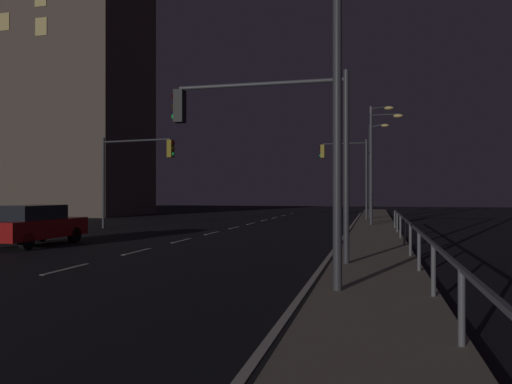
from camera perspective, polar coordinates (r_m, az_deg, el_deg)
The scene contains 14 objects.
ground_plane at distance 21.60m, azimuth -8.14°, elevation -5.52°, with size 112.00×112.00×0.00m, color black.
sidewalk_right at distance 20.06m, azimuth 13.73°, elevation -5.73°, with size 2.36×77.00×0.14m, color gray.
lane_markings_center at distance 24.87m, azimuth -5.13°, elevation -4.79°, with size 0.14×50.00×0.01m.
lane_edge_line at distance 25.09m, azimuth 10.44°, elevation -4.75°, with size 0.14×53.00×0.01m.
car at distance 20.62m, azimuth -24.56°, elevation -3.47°, with size 1.85×4.41×1.57m.
traffic_light_near_left at distance 35.83m, azimuth 10.49°, elevation 3.23°, with size 3.45×0.44×5.71m.
traffic_light_overhead_east at distance 28.40m, azimuth -14.02°, elevation 3.32°, with size 4.76×0.84×5.23m.
traffic_light_far_center at distance 13.82m, azimuth 0.96°, elevation 7.54°, with size 5.14×0.34×5.21m.
street_lamp_across_street at distance 30.02m, azimuth 13.85°, elevation 4.01°, with size 1.93×0.36×6.69m.
street_lamp_median at distance 38.35m, azimuth 13.45°, elevation 3.48°, with size 1.47×1.74×7.10m.
street_lamp_corner at distance 9.59m, azimuth 9.88°, elevation 12.51°, with size 0.82×1.65×6.58m.
street_lamp_far_end at distance 31.77m, azimuth 13.60°, elevation 4.39°, with size 1.45×0.85×7.38m.
barrier_fence at distance 14.06m, azimuth 17.96°, elevation -4.81°, with size 0.09×27.12×0.98m.
building_distant at distance 53.19m, azimuth -24.92°, elevation 14.64°, with size 21.85×9.46×31.16m.
Camera 1 is at (8.00, -2.46, 2.03)m, focal length 34.34 mm.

